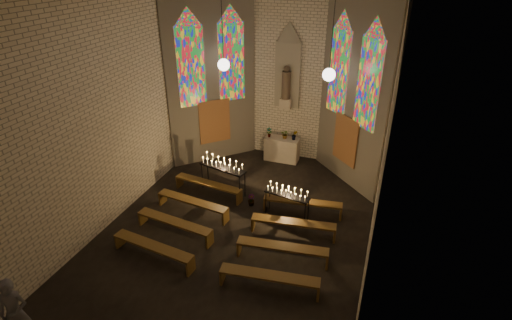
{
  "coord_description": "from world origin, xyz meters",
  "views": [
    {
      "loc": [
        3.96,
        -8.94,
        7.9
      ],
      "look_at": [
        0.22,
        1.62,
        1.94
      ],
      "focal_mm": 28.0,
      "sensor_mm": 36.0,
      "label": 1
    }
  ],
  "objects_px": {
    "altar": "(282,149)",
    "votive_stand_right": "(287,193)",
    "votive_stand_left": "(222,165)",
    "aisle_flower_pot": "(251,200)",
    "visitor": "(15,312)"
  },
  "relations": [
    {
      "from": "altar",
      "to": "votive_stand_right",
      "type": "bearing_deg",
      "value": -71.46
    },
    {
      "from": "votive_stand_right",
      "to": "votive_stand_left",
      "type": "bearing_deg",
      "value": 174.67
    },
    {
      "from": "votive_stand_left",
      "to": "votive_stand_right",
      "type": "distance_m",
      "value": 2.68
    },
    {
      "from": "altar",
      "to": "votive_stand_right",
      "type": "xyz_separation_m",
      "value": [
        1.29,
        -3.85,
        0.44
      ]
    },
    {
      "from": "aisle_flower_pot",
      "to": "visitor",
      "type": "xyz_separation_m",
      "value": [
        -2.99,
        -6.8,
        0.67
      ]
    },
    {
      "from": "votive_stand_left",
      "to": "votive_stand_right",
      "type": "height_order",
      "value": "votive_stand_left"
    },
    {
      "from": "visitor",
      "to": "aisle_flower_pot",
      "type": "bearing_deg",
      "value": 42.84
    },
    {
      "from": "altar",
      "to": "votive_stand_left",
      "type": "bearing_deg",
      "value": -112.25
    },
    {
      "from": "visitor",
      "to": "votive_stand_left",
      "type": "bearing_deg",
      "value": 52.97
    },
    {
      "from": "aisle_flower_pot",
      "to": "votive_stand_right",
      "type": "height_order",
      "value": "votive_stand_right"
    },
    {
      "from": "votive_stand_right",
      "to": "aisle_flower_pot",
      "type": "bearing_deg",
      "value": 178.89
    },
    {
      "from": "altar",
      "to": "aisle_flower_pot",
      "type": "bearing_deg",
      "value": -90.78
    },
    {
      "from": "aisle_flower_pot",
      "to": "votive_stand_left",
      "type": "distance_m",
      "value": 1.6
    },
    {
      "from": "votive_stand_left",
      "to": "visitor",
      "type": "distance_m",
      "value": 7.46
    },
    {
      "from": "altar",
      "to": "aisle_flower_pot",
      "type": "distance_m",
      "value": 3.6
    }
  ]
}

